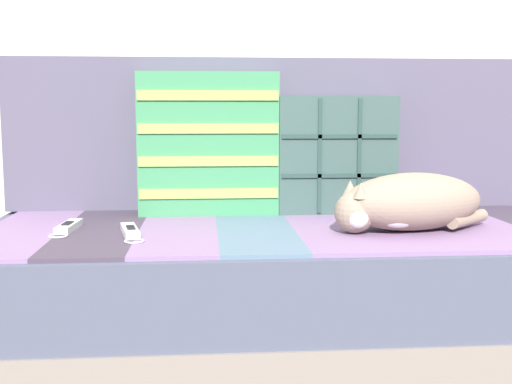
{
  "coord_description": "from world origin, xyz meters",
  "views": [
    {
      "loc": [
        -0.34,
        -1.63,
        0.69
      ],
      "look_at": [
        -0.2,
        0.05,
        0.48
      ],
      "focal_mm": 45.0,
      "sensor_mm": 36.0,
      "label": 1
    }
  ],
  "objects_px": {
    "game_remote_near": "(130,232)",
    "throw_pillow_quilted": "(335,155)",
    "game_remote_far": "(68,227)",
    "couch": "(325,289)",
    "sleeping_cat": "(407,203)",
    "throw_pillow_striped": "(208,144)"
  },
  "relations": [
    {
      "from": "throw_pillow_quilted",
      "to": "sleeping_cat",
      "type": "height_order",
      "value": "throw_pillow_quilted"
    },
    {
      "from": "game_remote_near",
      "to": "game_remote_far",
      "type": "bearing_deg",
      "value": 155.39
    },
    {
      "from": "throw_pillow_quilted",
      "to": "throw_pillow_striped",
      "type": "distance_m",
      "value": 0.39
    },
    {
      "from": "couch",
      "to": "game_remote_near",
      "type": "bearing_deg",
      "value": -166.12
    },
    {
      "from": "throw_pillow_quilted",
      "to": "sleeping_cat",
      "type": "bearing_deg",
      "value": -69.28
    },
    {
      "from": "throw_pillow_quilted",
      "to": "game_remote_near",
      "type": "bearing_deg",
      "value": -150.61
    },
    {
      "from": "game_remote_far",
      "to": "game_remote_near",
      "type": "bearing_deg",
      "value": -24.61
    },
    {
      "from": "throw_pillow_striped",
      "to": "couch",
      "type": "bearing_deg",
      "value": -31.98
    },
    {
      "from": "throw_pillow_striped",
      "to": "throw_pillow_quilted",
      "type": "bearing_deg",
      "value": 0.07
    },
    {
      "from": "sleeping_cat",
      "to": "game_remote_far",
      "type": "relative_size",
      "value": 2.24
    },
    {
      "from": "sleeping_cat",
      "to": "throw_pillow_striped",
      "type": "bearing_deg",
      "value": 147.31
    },
    {
      "from": "game_remote_near",
      "to": "game_remote_far",
      "type": "relative_size",
      "value": 1.05
    },
    {
      "from": "throw_pillow_striped",
      "to": "sleeping_cat",
      "type": "bearing_deg",
      "value": -32.69
    },
    {
      "from": "throw_pillow_quilted",
      "to": "throw_pillow_striped",
      "type": "height_order",
      "value": "throw_pillow_striped"
    },
    {
      "from": "couch",
      "to": "game_remote_near",
      "type": "relative_size",
      "value": 9.37
    },
    {
      "from": "game_remote_near",
      "to": "game_remote_far",
      "type": "xyz_separation_m",
      "value": [
        -0.17,
        0.08,
        -0.0
      ]
    },
    {
      "from": "throw_pillow_quilted",
      "to": "game_remote_near",
      "type": "relative_size",
      "value": 1.74
    },
    {
      "from": "couch",
      "to": "game_remote_near",
      "type": "xyz_separation_m",
      "value": [
        -0.53,
        -0.13,
        0.2
      ]
    },
    {
      "from": "game_remote_far",
      "to": "throw_pillow_striped",
      "type": "bearing_deg",
      "value": 34.36
    },
    {
      "from": "game_remote_near",
      "to": "throw_pillow_quilted",
      "type": "bearing_deg",
      "value": 29.39
    },
    {
      "from": "throw_pillow_quilted",
      "to": "couch",
      "type": "bearing_deg",
      "value": -107.8
    },
    {
      "from": "couch",
      "to": "sleeping_cat",
      "type": "height_order",
      "value": "sleeping_cat"
    }
  ]
}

